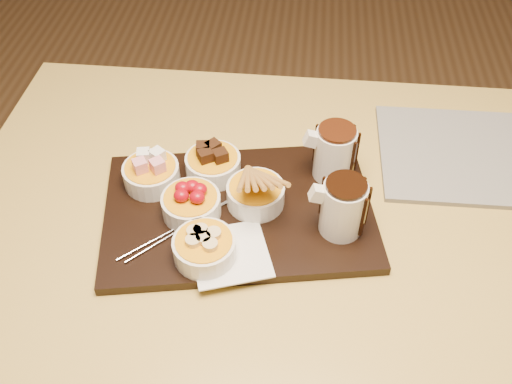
# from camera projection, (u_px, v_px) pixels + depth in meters

# --- Properties ---
(dining_table) EXTENTS (1.20, 0.80, 0.75)m
(dining_table) POSITION_uv_depth(u_px,v_px,m) (289.00, 242.00, 1.08)
(dining_table) COLOR gold
(dining_table) RESTS_ON ground
(serving_board) EXTENTS (0.51, 0.38, 0.02)m
(serving_board) POSITION_uv_depth(u_px,v_px,m) (239.00, 211.00, 0.99)
(serving_board) COLOR black
(serving_board) RESTS_ON dining_table
(napkin) EXTENTS (0.15, 0.15, 0.00)m
(napkin) POSITION_uv_depth(u_px,v_px,m) (230.00, 254.00, 0.91)
(napkin) COLOR white
(napkin) RESTS_ON serving_board
(bowl_marshmallows) EXTENTS (0.10, 0.10, 0.04)m
(bowl_marshmallows) POSITION_uv_depth(u_px,v_px,m) (152.00, 175.00, 1.01)
(bowl_marshmallows) COLOR silver
(bowl_marshmallows) RESTS_ON serving_board
(bowl_cake) EXTENTS (0.10, 0.10, 0.04)m
(bowl_cake) POSITION_uv_depth(u_px,v_px,m) (213.00, 165.00, 1.03)
(bowl_cake) COLOR silver
(bowl_cake) RESTS_ON serving_board
(bowl_strawberries) EXTENTS (0.10, 0.10, 0.04)m
(bowl_strawberries) POSITION_uv_depth(u_px,v_px,m) (191.00, 205.00, 0.96)
(bowl_strawberries) COLOR silver
(bowl_strawberries) RESTS_ON serving_board
(bowl_biscotti) EXTENTS (0.10, 0.10, 0.04)m
(bowl_biscotti) POSITION_uv_depth(u_px,v_px,m) (256.00, 195.00, 0.98)
(bowl_biscotti) COLOR silver
(bowl_biscotti) RESTS_ON serving_board
(bowl_bananas) EXTENTS (0.10, 0.10, 0.04)m
(bowl_bananas) POSITION_uv_depth(u_px,v_px,m) (204.00, 249.00, 0.90)
(bowl_bananas) COLOR silver
(bowl_bananas) RESTS_ON serving_board
(pitcher_dark_chocolate) EXTENTS (0.08, 0.08, 0.10)m
(pitcher_dark_chocolate) POSITION_uv_depth(u_px,v_px,m) (343.00, 208.00, 0.91)
(pitcher_dark_chocolate) COLOR silver
(pitcher_dark_chocolate) RESTS_ON serving_board
(pitcher_milk_chocolate) EXTENTS (0.08, 0.08, 0.10)m
(pitcher_milk_chocolate) POSITION_uv_depth(u_px,v_px,m) (334.00, 154.00, 1.01)
(pitcher_milk_chocolate) COLOR silver
(pitcher_milk_chocolate) RESTS_ON serving_board
(fondue_skewers) EXTENTS (0.20, 0.21, 0.01)m
(fondue_skewers) POSITION_uv_depth(u_px,v_px,m) (186.00, 223.00, 0.95)
(fondue_skewers) COLOR silver
(fondue_skewers) RESTS_ON serving_board
(newspaper) EXTENTS (0.34, 0.27, 0.01)m
(newspaper) POSITION_uv_depth(u_px,v_px,m) (468.00, 155.00, 1.10)
(newspaper) COLOR beige
(newspaper) RESTS_ON dining_table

